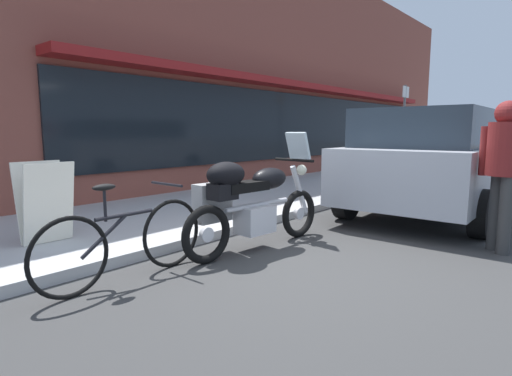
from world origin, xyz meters
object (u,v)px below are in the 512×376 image
at_px(pedestrian_walking, 505,158).
at_px(sandwich_board_sign, 45,202).
at_px(parked_bicycle, 125,241).
at_px(parked_minivan, 439,159).
at_px(touring_motorcycle, 248,200).
at_px(parking_sign_pole, 404,122).

bearing_deg(pedestrian_walking, sandwich_board_sign, 130.42).
bearing_deg(parked_bicycle, pedestrian_walking, -36.55).
xyz_separation_m(parked_minivan, pedestrian_walking, (-2.05, -1.31, 0.18)).
bearing_deg(sandwich_board_sign, parked_minivan, -26.38).
bearing_deg(parked_minivan, parked_bicycle, 167.72).
height_order(parked_minivan, sandwich_board_sign, parked_minivan).
bearing_deg(sandwich_board_sign, parked_bicycle, -87.18).
relative_size(parked_bicycle, pedestrian_walking, 1.02).
xyz_separation_m(touring_motorcycle, parking_sign_pole, (8.54, 1.45, 1.05)).
distance_m(parked_minivan, sandwich_board_sign, 6.12).
xyz_separation_m(pedestrian_walking, sandwich_board_sign, (-3.42, 4.02, -0.51)).
height_order(touring_motorcycle, parking_sign_pole, parking_sign_pole).
bearing_deg(parked_minivan, pedestrian_walking, -147.44).
distance_m(touring_motorcycle, sandwich_board_sign, 2.35).
relative_size(touring_motorcycle, parked_minivan, 0.45).
bearing_deg(parked_bicycle, parked_minivan, -12.28).
relative_size(pedestrian_walking, sandwich_board_sign, 1.87).
bearing_deg(parked_minivan, touring_motorcycle, 166.16).
bearing_deg(touring_motorcycle, parked_bicycle, 171.85).
bearing_deg(parking_sign_pole, parked_minivan, -152.56).
relative_size(parked_minivan, pedestrian_walking, 2.82).
height_order(parked_bicycle, parking_sign_pole, parking_sign_pole).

